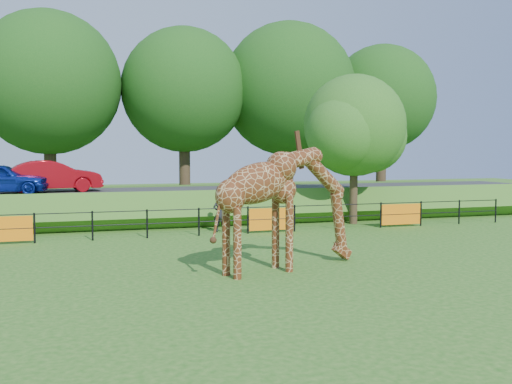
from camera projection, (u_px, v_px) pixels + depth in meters
ground at (262, 280)px, 14.65m from camera, size 90.00×90.00×0.00m
giraffe at (287, 208)px, 15.84m from camera, size 4.85×2.28×3.43m
perimeter_fence at (199, 222)px, 22.23m from camera, size 28.07×0.10×1.10m
embankment at (169, 203)px, 29.36m from camera, size 40.00×9.00×1.30m
road at (174, 191)px, 27.88m from camera, size 40.00×5.00×0.12m
car_blue at (0, 179)px, 24.97m from camera, size 4.18×2.02×1.38m
car_red at (52, 176)px, 26.32m from camera, size 4.61×2.18×1.46m
visitor at (220, 213)px, 23.31m from camera, size 0.65×0.53×1.53m
tree_east at (356, 130)px, 25.78m from camera, size 5.40×4.71×6.76m
bg_tree_line at (182, 89)px, 35.64m from camera, size 37.30×8.80×11.82m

